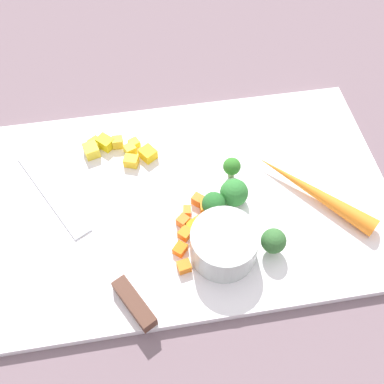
% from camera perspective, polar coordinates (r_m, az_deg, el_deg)
% --- Properties ---
extents(ground_plane, '(4.00, 4.00, 0.00)m').
position_cam_1_polar(ground_plane, '(0.61, -0.00, -1.15)').
color(ground_plane, slate).
extents(cutting_board, '(0.53, 0.34, 0.01)m').
position_cam_1_polar(cutting_board, '(0.61, -0.00, -0.84)').
color(cutting_board, white).
rests_on(cutting_board, ground_plane).
extents(prep_bowl, '(0.08, 0.08, 0.05)m').
position_cam_1_polar(prep_bowl, '(0.54, 4.06, -6.64)').
color(prep_bowl, '#B7C0BD').
rests_on(prep_bowl, cutting_board).
extents(chef_knife, '(0.17, 0.29, 0.02)m').
position_cam_1_polar(chef_knife, '(0.56, -11.36, -8.32)').
color(chef_knife, silver).
rests_on(chef_knife, cutting_board).
extents(whole_carrot, '(0.14, 0.15, 0.02)m').
position_cam_1_polar(whole_carrot, '(0.61, 15.07, 0.09)').
color(whole_carrot, orange).
rests_on(whole_carrot, cutting_board).
extents(carrot_dice_0, '(0.02, 0.02, 0.01)m').
position_cam_1_polar(carrot_dice_0, '(0.55, -1.00, -9.41)').
color(carrot_dice_0, orange).
rests_on(carrot_dice_0, cutting_board).
extents(carrot_dice_1, '(0.01, 0.01, 0.01)m').
position_cam_1_polar(carrot_dice_1, '(0.58, -0.64, -2.39)').
color(carrot_dice_1, orange).
rests_on(carrot_dice_1, cutting_board).
extents(carrot_dice_2, '(0.02, 0.02, 0.01)m').
position_cam_1_polar(carrot_dice_2, '(0.57, -1.15, -3.69)').
color(carrot_dice_2, orange).
rests_on(carrot_dice_2, cutting_board).
extents(carrot_dice_3, '(0.02, 0.02, 0.01)m').
position_cam_1_polar(carrot_dice_3, '(0.57, -0.88, -5.26)').
color(carrot_dice_3, orange).
rests_on(carrot_dice_3, cutting_board).
extents(carrot_dice_4, '(0.01, 0.02, 0.01)m').
position_cam_1_polar(carrot_dice_4, '(0.57, -0.05, -4.37)').
color(carrot_dice_4, orange).
rests_on(carrot_dice_4, cutting_board).
extents(carrot_dice_5, '(0.02, 0.02, 0.01)m').
position_cam_1_polar(carrot_dice_5, '(0.58, 0.87, -3.70)').
color(carrot_dice_5, orange).
rests_on(carrot_dice_5, cutting_board).
extents(carrot_dice_6, '(0.02, 0.02, 0.01)m').
position_cam_1_polar(carrot_dice_6, '(0.59, 0.72, -1.00)').
color(carrot_dice_6, orange).
rests_on(carrot_dice_6, cutting_board).
extents(carrot_dice_7, '(0.02, 0.02, 0.02)m').
position_cam_1_polar(carrot_dice_7, '(0.58, 1.87, -1.91)').
color(carrot_dice_7, orange).
rests_on(carrot_dice_7, cutting_board).
extents(carrot_dice_8, '(0.02, 0.02, 0.01)m').
position_cam_1_polar(carrot_dice_8, '(0.58, 2.82, -2.66)').
color(carrot_dice_8, orange).
rests_on(carrot_dice_8, cutting_board).
extents(carrot_dice_9, '(0.02, 0.02, 0.01)m').
position_cam_1_polar(carrot_dice_9, '(0.56, -1.51, -7.23)').
color(carrot_dice_9, orange).
rests_on(carrot_dice_9, cutting_board).
extents(pepper_dice_0, '(0.03, 0.03, 0.02)m').
position_cam_1_polar(pepper_dice_0, '(0.64, -5.59, 4.83)').
color(pepper_dice_0, yellow).
rests_on(pepper_dice_0, cutting_board).
extents(pepper_dice_1, '(0.03, 0.03, 0.02)m').
position_cam_1_polar(pepper_dice_1, '(0.66, -10.90, 6.13)').
color(pepper_dice_1, yellow).
rests_on(pepper_dice_1, cutting_board).
extents(pepper_dice_2, '(0.02, 0.02, 0.01)m').
position_cam_1_polar(pepper_dice_2, '(0.66, -12.15, 5.99)').
color(pepper_dice_2, yellow).
rests_on(pepper_dice_2, cutting_board).
extents(pepper_dice_3, '(0.02, 0.03, 0.02)m').
position_cam_1_polar(pepper_dice_3, '(0.65, -12.62, 5.16)').
color(pepper_dice_3, yellow).
rests_on(pepper_dice_3, cutting_board).
extents(pepper_dice_4, '(0.02, 0.02, 0.01)m').
position_cam_1_polar(pepper_dice_4, '(0.66, -7.31, 6.12)').
color(pepper_dice_4, yellow).
rests_on(pepper_dice_4, cutting_board).
extents(pepper_dice_5, '(0.02, 0.02, 0.01)m').
position_cam_1_polar(pepper_dice_5, '(0.65, -7.83, 5.31)').
color(pepper_dice_5, yellow).
rests_on(pepper_dice_5, cutting_board).
extents(pepper_dice_6, '(0.01, 0.01, 0.02)m').
position_cam_1_polar(pepper_dice_6, '(0.66, -9.39, 6.21)').
color(pepper_dice_6, yellow).
rests_on(pepper_dice_6, cutting_board).
extents(pepper_dice_7, '(0.02, 0.02, 0.01)m').
position_cam_1_polar(pepper_dice_7, '(0.63, -7.70, 3.90)').
color(pepper_dice_7, yellow).
rests_on(pepper_dice_7, cutting_board).
extents(broccoli_floret_0, '(0.02, 0.02, 0.03)m').
position_cam_1_polar(broccoli_floret_0, '(0.61, 5.06, 3.20)').
color(broccoli_floret_0, '#85B361').
rests_on(broccoli_floret_0, cutting_board).
extents(broccoli_floret_1, '(0.04, 0.04, 0.04)m').
position_cam_1_polar(broccoli_floret_1, '(0.59, 5.34, -0.10)').
color(broccoli_floret_1, '#89B267').
rests_on(broccoli_floret_1, cutting_board).
extents(broccoli_floret_2, '(0.03, 0.03, 0.03)m').
position_cam_1_polar(broccoli_floret_2, '(0.57, 2.76, -1.52)').
color(broccoli_floret_2, '#82BB68').
rests_on(broccoli_floret_2, cutting_board).
extents(broccoli_floret_3, '(0.03, 0.03, 0.04)m').
position_cam_1_polar(broccoli_floret_3, '(0.55, 10.27, -6.15)').
color(broccoli_floret_3, '#85C15E').
rests_on(broccoli_floret_3, cutting_board).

